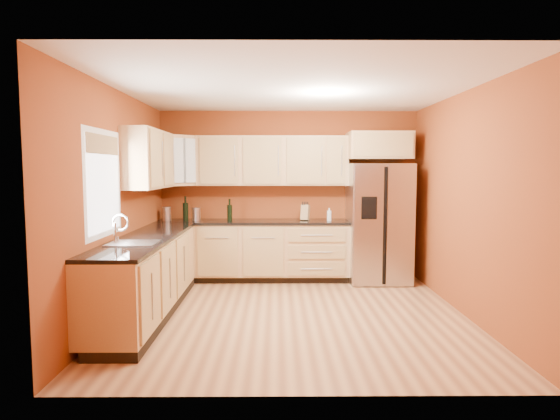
# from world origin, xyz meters

# --- Properties ---
(floor) EXTENTS (4.00, 4.00, 0.00)m
(floor) POSITION_xyz_m (0.00, 0.00, 0.00)
(floor) COLOR #905A37
(floor) RESTS_ON ground
(ceiling) EXTENTS (4.00, 4.00, 0.00)m
(ceiling) POSITION_xyz_m (0.00, 0.00, 2.60)
(ceiling) COLOR white
(ceiling) RESTS_ON wall_back
(wall_back) EXTENTS (4.00, 0.04, 2.60)m
(wall_back) POSITION_xyz_m (0.00, 2.00, 1.30)
(wall_back) COLOR brown
(wall_back) RESTS_ON floor
(wall_front) EXTENTS (4.00, 0.04, 2.60)m
(wall_front) POSITION_xyz_m (0.00, -2.00, 1.30)
(wall_front) COLOR brown
(wall_front) RESTS_ON floor
(wall_left) EXTENTS (0.04, 4.00, 2.60)m
(wall_left) POSITION_xyz_m (-2.00, 0.00, 1.30)
(wall_left) COLOR brown
(wall_left) RESTS_ON floor
(wall_right) EXTENTS (0.04, 4.00, 2.60)m
(wall_right) POSITION_xyz_m (2.00, 0.00, 1.30)
(wall_right) COLOR brown
(wall_right) RESTS_ON floor
(base_cabinets_back) EXTENTS (2.90, 0.60, 0.88)m
(base_cabinets_back) POSITION_xyz_m (-0.55, 1.70, 0.44)
(base_cabinets_back) COLOR tan
(base_cabinets_back) RESTS_ON floor
(base_cabinets_left) EXTENTS (0.60, 2.80, 0.88)m
(base_cabinets_left) POSITION_xyz_m (-1.70, 0.00, 0.44)
(base_cabinets_left) COLOR tan
(base_cabinets_left) RESTS_ON floor
(countertop_back) EXTENTS (2.90, 0.62, 0.04)m
(countertop_back) POSITION_xyz_m (-0.55, 1.69, 0.90)
(countertop_back) COLOR black
(countertop_back) RESTS_ON base_cabinets_back
(countertop_left) EXTENTS (0.62, 2.80, 0.04)m
(countertop_left) POSITION_xyz_m (-1.69, 0.00, 0.90)
(countertop_left) COLOR black
(countertop_left) RESTS_ON base_cabinets_left
(upper_cabinets_back) EXTENTS (2.30, 0.33, 0.75)m
(upper_cabinets_back) POSITION_xyz_m (-0.25, 1.83, 1.83)
(upper_cabinets_back) COLOR tan
(upper_cabinets_back) RESTS_ON wall_back
(upper_cabinets_left) EXTENTS (0.33, 1.35, 0.75)m
(upper_cabinets_left) POSITION_xyz_m (-1.83, 0.72, 1.83)
(upper_cabinets_left) COLOR tan
(upper_cabinets_left) RESTS_ON wall_left
(corner_upper_cabinet) EXTENTS (0.67, 0.67, 0.75)m
(corner_upper_cabinet) POSITION_xyz_m (-1.67, 1.67, 1.83)
(corner_upper_cabinet) COLOR tan
(corner_upper_cabinet) RESTS_ON wall_back
(over_fridge_cabinet) EXTENTS (0.92, 0.60, 0.40)m
(over_fridge_cabinet) POSITION_xyz_m (1.35, 1.70, 2.05)
(over_fridge_cabinet) COLOR tan
(over_fridge_cabinet) RESTS_ON wall_back
(refrigerator) EXTENTS (0.90, 0.75, 1.78)m
(refrigerator) POSITION_xyz_m (1.35, 1.62, 0.89)
(refrigerator) COLOR #ADADB2
(refrigerator) RESTS_ON floor
(window) EXTENTS (0.03, 0.90, 1.00)m
(window) POSITION_xyz_m (-1.98, -0.50, 1.55)
(window) COLOR white
(window) RESTS_ON wall_left
(sink_faucet) EXTENTS (0.50, 0.42, 0.30)m
(sink_faucet) POSITION_xyz_m (-1.69, -0.50, 1.07)
(sink_faucet) COLOR silver
(sink_faucet) RESTS_ON countertop_left
(canister_left) EXTENTS (0.14, 0.14, 0.20)m
(canister_left) POSITION_xyz_m (-1.40, 1.69, 1.02)
(canister_left) COLOR #ADADB2
(canister_left) RESTS_ON countertop_back
(canister_right) EXTENTS (0.15, 0.15, 0.21)m
(canister_right) POSITION_xyz_m (-1.85, 1.68, 1.02)
(canister_right) COLOR #ADADB2
(canister_right) RESTS_ON countertop_back
(wine_bottle_a) EXTENTS (0.09, 0.09, 0.33)m
(wine_bottle_a) POSITION_xyz_m (-0.89, 1.62, 1.09)
(wine_bottle_a) COLOR black
(wine_bottle_a) RESTS_ON countertop_back
(wine_bottle_b) EXTENTS (0.09, 0.09, 0.37)m
(wine_bottle_b) POSITION_xyz_m (-1.57, 1.72, 1.10)
(wine_bottle_b) COLOR black
(wine_bottle_b) RESTS_ON countertop_back
(knife_block) EXTENTS (0.15, 0.14, 0.23)m
(knife_block) POSITION_xyz_m (0.25, 1.74, 1.04)
(knife_block) COLOR #A68151
(knife_block) RESTS_ON countertop_back
(soap_dispenser) EXTENTS (0.07, 0.07, 0.19)m
(soap_dispenser) POSITION_xyz_m (0.61, 1.65, 1.02)
(soap_dispenser) COLOR white
(soap_dispenser) RESTS_ON countertop_back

